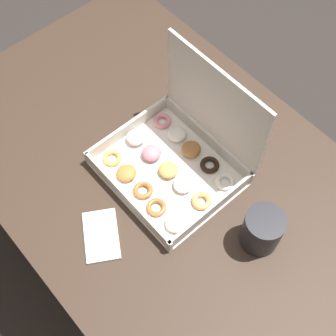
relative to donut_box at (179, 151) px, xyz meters
The scene contains 5 objects.
ground_plane 0.76m from the donut_box, 80.75° to the right, with size 8.00×8.00×0.00m, color #2D2826.
dining_table 0.15m from the donut_box, 80.75° to the right, with size 1.28×0.78×0.70m.
donut_box is the anchor object (origin of this frame).
coffee_mug 0.28m from the donut_box, ahead, with size 0.09×0.09×0.11m.
paper_napkin 0.28m from the donut_box, 83.84° to the right, with size 0.15×0.13×0.01m.
Camera 1 is at (0.43, -0.38, 1.73)m, focal length 50.00 mm.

